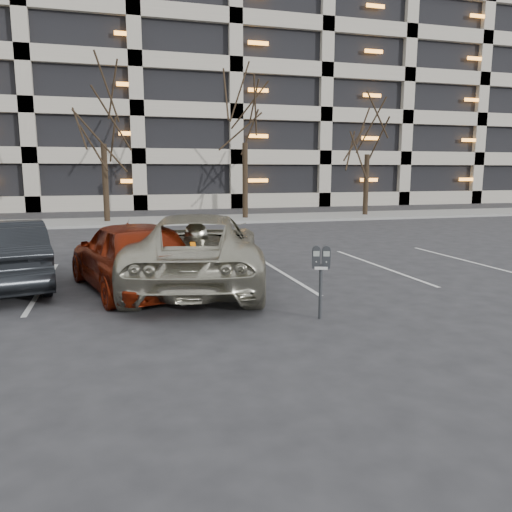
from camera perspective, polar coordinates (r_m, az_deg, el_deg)
name	(u,v)px	position (r m, az deg, el deg)	size (l,w,h in m)	color
ground	(251,297)	(10.14, -0.58, -4.74)	(140.00, 140.00, 0.00)	#28282B
sidewalk	(169,220)	(25.73, -9.91, 4.02)	(80.00, 4.00, 0.12)	gray
stall_lines	(169,278)	(12.10, -9.86, -2.48)	(16.90, 5.20, 0.00)	silver
parking_garage	(282,94)	(46.20, 3.03, 18.03)	(52.00, 20.00, 19.00)	black
tree_b	(101,94)	(25.74, -17.30, 17.29)	(3.73, 3.73, 8.48)	black
tree_c	(245,94)	(26.59, -1.29, 17.99)	(3.88, 3.88, 8.83)	black
tree_d	(369,115)	(29.02, 12.75, 15.40)	(3.38, 3.38, 7.67)	black
parking_meter	(321,264)	(8.56, 7.44, -0.94)	(0.34, 0.22, 1.25)	black
suv_silver	(198,250)	(11.12, -6.67, 0.72)	(3.86, 6.24, 1.62)	#AEAA94
car_red	(132,255)	(10.85, -14.00, 0.12)	(1.84, 4.57, 1.56)	maroon
car_dark	(5,254)	(12.24, -26.76, 0.23)	(1.56, 4.47, 1.47)	black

